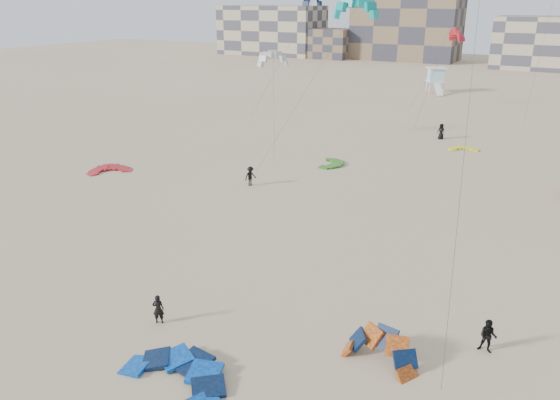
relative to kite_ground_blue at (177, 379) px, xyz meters
The scene contains 18 objects.
ground 3.74m from the kite_ground_blue, 109.78° to the left, with size 320.00×320.00×0.00m, color tan.
kite_ground_blue is the anchor object (origin of this frame).
kite_ground_orange 9.26m from the kite_ground_blue, 36.60° to the left, with size 3.65×2.76×2.42m, color orange, non-canonical shape.
kite_ground_red 33.31m from the kite_ground_blue, 140.21° to the left, with size 3.76×3.96×0.72m, color red, non-canonical shape.
kite_ground_green 34.82m from the kite_ground_blue, 102.58° to the left, with size 3.39×3.59×0.43m, color #3A861E, non-canonical shape.
kite_ground_yellow 46.47m from the kite_ground_blue, 86.26° to the left, with size 2.86×3.00×0.39m, color #F1FF23, non-canonical shape.
kitesurfer_main 4.87m from the kite_ground_blue, 139.95° to the left, with size 0.59×0.39×1.62m, color black.
kitesurfer_b 14.58m from the kite_ground_blue, 36.79° to the left, with size 0.83×0.64×1.70m, color black.
kitesurfer_c 26.84m from the kite_ground_blue, 114.84° to the left, with size 1.15×0.66×1.77m, color black.
kitesurfer_e 50.21m from the kite_ground_blue, 90.48° to the left, with size 0.92×0.60×1.88m, color black.
kite_fly_teal_a 32.79m from the kite_ground_blue, 97.29° to the left, with size 9.79×5.59×15.25m.
kite_fly_grey 44.37m from the kite_ground_blue, 113.88° to the left, with size 7.52×11.21×9.57m.
kite_fly_navy 61.28m from the kite_ground_blue, 110.20° to the left, with size 5.66×12.26×15.62m.
kite_fly_red 71.09m from the kite_ground_blue, 93.21° to the left, with size 6.02×13.24×11.14m.
lifeguard_tower_far 85.32m from the kite_ground_blue, 96.59° to the left, with size 4.20×6.63×4.43m.
condo_west_a 151.51m from the kite_ground_blue, 118.09° to the left, with size 30.00×15.00×14.00m, color tan.
condo_west_b 141.31m from the kite_ground_blue, 102.81° to the left, with size 28.00×14.00×18.00m, color #766047.
condo_fill_left 141.21m from the kite_ground_blue, 111.30° to the left, with size 12.00×10.00×8.00m, color #766047.
Camera 1 is at (14.90, -18.78, 15.85)m, focal length 35.00 mm.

